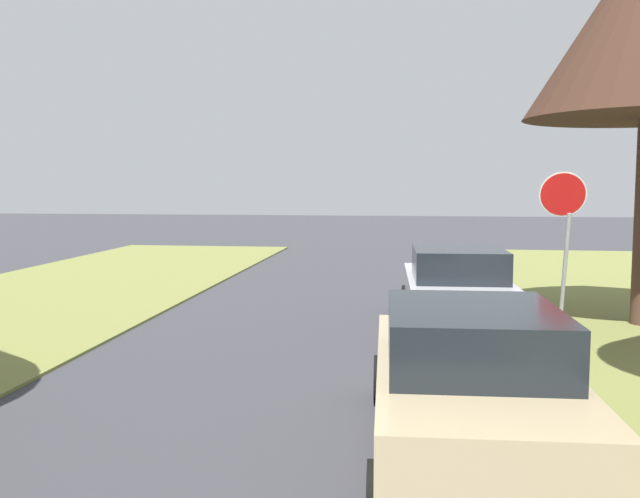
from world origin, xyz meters
name	(u,v)px	position (x,y,z in m)	size (l,w,h in m)	color
stop_sign_far	(563,218)	(4.25, 13.76, 2.15)	(0.82, 0.72, 2.91)	#9EA0A5
parked_sedan_tan	(469,388)	(2.19, 8.08, 0.72)	(2.08, 4.46, 1.57)	tan
parked_sedan_silver	(457,293)	(2.46, 14.13, 0.72)	(2.08, 4.46, 1.57)	#BCBCC1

